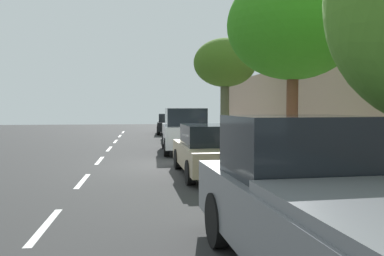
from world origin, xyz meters
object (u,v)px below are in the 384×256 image
Objects in this scene: parked_pickup_grey_nearest at (329,210)px; parked_sedan_black_farthest at (169,124)px; parked_sedan_tan_second at (210,150)px; parked_sedan_green_far at (179,128)px; cyclist_with_backpack at (226,136)px; street_tree_far_end at (225,64)px; bicycle_at_curb at (217,155)px; parked_suv_silver_mid at (185,129)px; street_tree_mid_block at (293,26)px; fire_hydrant at (225,141)px.

parked_pickup_grey_nearest reaches higher than parked_sedan_black_farthest.
parked_sedan_tan_second is 1.01× the size of parked_sedan_green_far.
cyclist_with_backpack is (0.69, 9.09, 0.16)m from parked_pickup_grey_nearest.
street_tree_far_end is (2.28, -9.70, 3.50)m from parked_sedan_black_farthest.
parked_sedan_green_far is at bearing 92.64° from bicycle_at_curb.
parked_suv_silver_mid is 2.74× the size of cyclist_with_backpack.
parked_sedan_tan_second is 0.78× the size of street_tree_mid_block.
parked_sedan_green_far is 5.40m from street_tree_far_end.
street_tree_far_end is at bearing 90.00° from street_tree_mid_block.
street_tree_mid_block reaches higher than bicycle_at_curb.
cyclist_with_backpack is 0.30× the size of street_tree_mid_block.
parked_suv_silver_mid is 0.88× the size of street_tree_far_end.
street_tree_mid_block is (2.18, -0.96, 3.56)m from parked_sedan_tan_second.
parked_sedan_tan_second is at bearing -104.33° from street_tree_far_end.
bicycle_at_curb is 7.74m from street_tree_far_end.
parked_sedan_green_far is at bearing 89.47° from parked_sedan_tan_second.
parked_suv_silver_mid is (-0.26, 13.68, 0.13)m from parked_pickup_grey_nearest.
parked_pickup_grey_nearest is 1.23× the size of parked_sedan_green_far.
street_tree_far_end reaches higher than parked_sedan_green_far.
parked_sedan_black_farthest is 0.83× the size of street_tree_far_end.
parked_sedan_black_farthest is 0.79× the size of street_tree_mid_block.
parked_suv_silver_mid is at bearing 91.09° from parked_pickup_grey_nearest.
parked_sedan_green_far is at bearing -87.95° from parked_sedan_black_farthest.
parked_sedan_tan_second reaches higher than bicycle_at_curb.
parked_suv_silver_mid is 12.06m from parked_sedan_black_farthest.
street_tree_mid_block is at bearing -81.00° from parked_sedan_green_far.
bicycle_at_curb is 5.20m from street_tree_mid_block.
parked_suv_silver_mid reaches higher than bicycle_at_curb.
parked_sedan_black_farthest is 13.28m from fire_hydrant.
street_tree_far_end is (1.38, 6.96, 3.20)m from cyclist_with_backpack.
parked_suv_silver_mid reaches higher than parked_sedan_tan_second.
fire_hydrant is (1.47, 5.02, -0.17)m from parked_sedan_tan_second.
street_tree_far_end reaches higher than cyclist_with_backpack.
street_tree_mid_block reaches higher than parked_suv_silver_mid.
parked_suv_silver_mid is 8.18m from street_tree_mid_block.
street_tree_mid_block reaches higher than cyclist_with_backpack.
street_tree_mid_block is at bearing -83.21° from parked_sedan_black_farthest.
fire_hydrant is at bearing 73.67° from parked_sedan_tan_second.
street_tree_far_end is (2.06, 16.05, 3.35)m from parked_pickup_grey_nearest.
parked_sedan_green_far is 0.78× the size of street_tree_mid_block.
fire_hydrant is at bearing 79.04° from cyclist_with_backpack.
parked_sedan_tan_second is 5.24m from fire_hydrant.
parked_suv_silver_mid is at bearing -134.54° from street_tree_far_end.
fire_hydrant is (1.36, -7.04, -0.17)m from parked_sedan_green_far.
parked_sedan_tan_second is at bearing 90.84° from parked_pickup_grey_nearest.
cyclist_with_backpack reaches higher than parked_sedan_black_farthest.
bicycle_at_curb is 0.24× the size of street_tree_mid_block.
bicycle_at_curb is (0.73, -4.14, -0.67)m from parked_suv_silver_mid.
fire_hydrant is at bearing 96.70° from street_tree_mid_block.
bicycle_at_curb is at bearing 87.21° from parked_pickup_grey_nearest.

